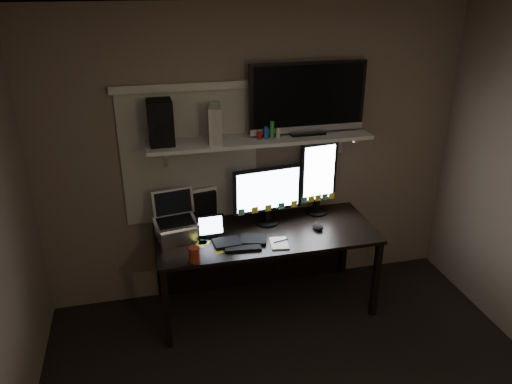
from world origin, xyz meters
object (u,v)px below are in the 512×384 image
object	(u,v)px
mouse	(318,227)
laptop	(175,218)
monitor_landscape	(267,195)
game_console	(215,124)
keyboard	(240,241)
cup	(194,255)
monitor_portrait	(318,178)
tv	(307,99)
tablet	(211,226)
desk	(262,243)
speaker	(161,122)

from	to	relation	value
mouse	laptop	distance (m)	1.17
monitor_landscape	mouse	size ratio (longest dim) A/B	4.98
game_console	keyboard	bearing A→B (deg)	-55.11
cup	keyboard	bearing A→B (deg)	26.99
mouse	game_console	xyz separation A→B (m)	(-0.80, 0.23, 0.87)
monitor_portrait	laptop	xyz separation A→B (m)	(-1.25, -0.19, -0.15)
monitor_landscape	tv	world-z (taller)	tv
mouse	cup	world-z (taller)	cup
mouse	monitor_landscape	bearing A→B (deg)	140.45
keyboard	tablet	bearing A→B (deg)	150.66
desk	speaker	world-z (taller)	speaker
monitor_portrait	keyboard	size ratio (longest dim) A/B	1.55
speaker	cup	bearing A→B (deg)	-75.65
mouse	speaker	size ratio (longest dim) A/B	0.35
game_console	speaker	xyz separation A→B (m)	(-0.40, 0.04, 0.03)
desk	laptop	xyz separation A→B (m)	(-0.72, -0.07, 0.36)
cup	tv	size ratio (longest dim) A/B	0.12
desk	tablet	world-z (taller)	tablet
mouse	cup	bearing A→B (deg)	-177.56
monitor_portrait	keyboard	xyz separation A→B (m)	(-0.76, -0.37, -0.32)
mouse	tablet	distance (m)	0.89
keyboard	tv	bearing A→B (deg)	34.50
mouse	cup	size ratio (longest dim) A/B	1.00
mouse	tv	xyz separation A→B (m)	(-0.04, 0.27, 1.01)
speaker	mouse	bearing A→B (deg)	-13.53
keyboard	cup	world-z (taller)	cup
mouse	speaker	xyz separation A→B (m)	(-1.20, 0.27, 0.90)
monitor_landscape	tv	size ratio (longest dim) A/B	0.62
desk	game_console	bearing A→B (deg)	171.03
desk	tablet	size ratio (longest dim) A/B	8.05
monitor_landscape	game_console	distance (m)	0.76
keyboard	tv	xyz separation A→B (m)	(0.63, 0.35, 1.02)
desk	cup	world-z (taller)	cup
cup	game_console	world-z (taller)	game_console
keyboard	laptop	bearing A→B (deg)	165.65
tv	monitor_landscape	bearing A→B (deg)	-168.35
mouse	speaker	world-z (taller)	speaker
monitor_landscape	tv	distance (m)	0.85
laptop	tv	bearing A→B (deg)	-0.59
tv	speaker	size ratio (longest dim) A/B	2.83
keyboard	laptop	distance (m)	0.54
monitor_portrait	tv	world-z (taller)	tv
mouse	tablet	size ratio (longest dim) A/B	0.53
desk	monitor_portrait	bearing A→B (deg)	12.93
monitor_landscape	laptop	xyz separation A→B (m)	(-0.77, -0.10, -0.07)
desk	tablet	xyz separation A→B (m)	(-0.45, -0.10, 0.27)
laptop	speaker	world-z (taller)	speaker
speaker	keyboard	bearing A→B (deg)	-33.76
laptop	speaker	bearing A→B (deg)	96.52
cup	game_console	bearing A→B (deg)	62.62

